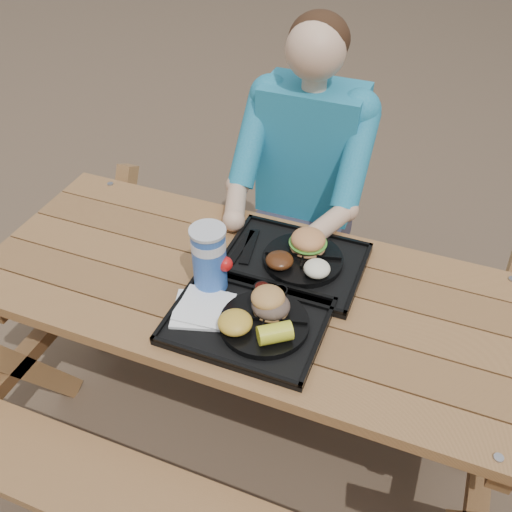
% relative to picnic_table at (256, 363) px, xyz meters
% --- Properties ---
extents(ground, '(60.00, 60.00, 0.00)m').
position_rel_picnic_table_xyz_m(ground, '(0.00, 0.00, -0.38)').
color(ground, '#999999').
rests_on(ground, ground).
extents(picnic_table, '(1.80, 1.49, 0.75)m').
position_rel_picnic_table_xyz_m(picnic_table, '(0.00, 0.00, 0.00)').
color(picnic_table, '#999999').
rests_on(picnic_table, ground).
extents(tray_near, '(0.45, 0.35, 0.02)m').
position_rel_picnic_table_xyz_m(tray_near, '(0.03, -0.15, 0.39)').
color(tray_near, black).
rests_on(tray_near, picnic_table).
extents(tray_far, '(0.45, 0.35, 0.02)m').
position_rel_picnic_table_xyz_m(tray_far, '(0.08, 0.14, 0.39)').
color(tray_far, black).
rests_on(tray_far, picnic_table).
extents(plate_near, '(0.26, 0.26, 0.02)m').
position_rel_picnic_table_xyz_m(plate_near, '(0.09, -0.16, 0.41)').
color(plate_near, black).
rests_on(plate_near, tray_near).
extents(plate_far, '(0.26, 0.26, 0.02)m').
position_rel_picnic_table_xyz_m(plate_far, '(0.11, 0.15, 0.41)').
color(plate_far, black).
rests_on(plate_far, tray_far).
extents(napkin_stack, '(0.20, 0.20, 0.02)m').
position_rel_picnic_table_xyz_m(napkin_stack, '(-0.11, -0.18, 0.40)').
color(napkin_stack, white).
rests_on(napkin_stack, tray_near).
extents(soda_cup, '(0.10, 0.10, 0.21)m').
position_rel_picnic_table_xyz_m(soda_cup, '(-0.13, -0.06, 0.50)').
color(soda_cup, '#1649AB').
rests_on(soda_cup, tray_near).
extents(condiment_bbq, '(0.05, 0.05, 0.03)m').
position_rel_picnic_table_xyz_m(condiment_bbq, '(0.03, -0.04, 0.41)').
color(condiment_bbq, '#320805').
rests_on(condiment_bbq, tray_near).
extents(condiment_mustard, '(0.05, 0.05, 0.03)m').
position_rel_picnic_table_xyz_m(condiment_mustard, '(0.09, -0.03, 0.41)').
color(condiment_mustard, gold).
rests_on(condiment_mustard, tray_near).
extents(sandwich, '(0.11, 0.11, 0.11)m').
position_rel_picnic_table_xyz_m(sandwich, '(0.09, -0.12, 0.47)').
color(sandwich, '#C78946').
rests_on(sandwich, plate_near).
extents(mac_cheese, '(0.10, 0.10, 0.05)m').
position_rel_picnic_table_xyz_m(mac_cheese, '(0.02, -0.22, 0.44)').
color(mac_cheese, gold).
rests_on(mac_cheese, plate_near).
extents(corn_cob, '(0.13, 0.13, 0.06)m').
position_rel_picnic_table_xyz_m(corn_cob, '(0.14, -0.22, 0.44)').
color(corn_cob, yellow).
rests_on(corn_cob, plate_near).
extents(cutlery_far, '(0.06, 0.19, 0.01)m').
position_rel_picnic_table_xyz_m(cutlery_far, '(-0.08, 0.15, 0.40)').
color(cutlery_far, black).
rests_on(cutlery_far, tray_far).
extents(burger, '(0.12, 0.12, 0.10)m').
position_rel_picnic_table_xyz_m(burger, '(0.11, 0.20, 0.47)').
color(burger, '#D6864B').
rests_on(burger, plate_far).
extents(baked_beans, '(0.09, 0.09, 0.04)m').
position_rel_picnic_table_xyz_m(baked_beans, '(0.05, 0.08, 0.44)').
color(baked_beans, '#4B230F').
rests_on(baked_beans, plate_far).
extents(potato_salad, '(0.08, 0.08, 0.05)m').
position_rel_picnic_table_xyz_m(potato_salad, '(0.17, 0.09, 0.44)').
color(potato_salad, white).
rests_on(potato_salad, plate_far).
extents(diner, '(0.48, 0.84, 1.28)m').
position_rel_picnic_table_xyz_m(diner, '(-0.04, 0.66, 0.27)').
color(diner, '#1DC7CB').
rests_on(diner, ground).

